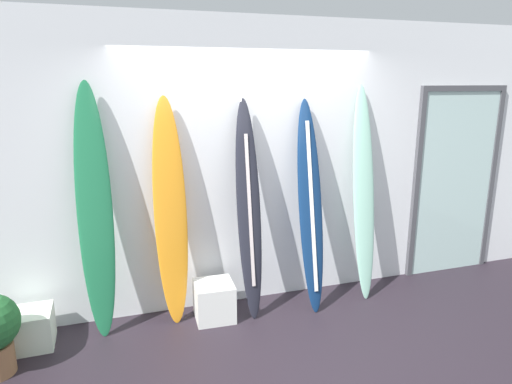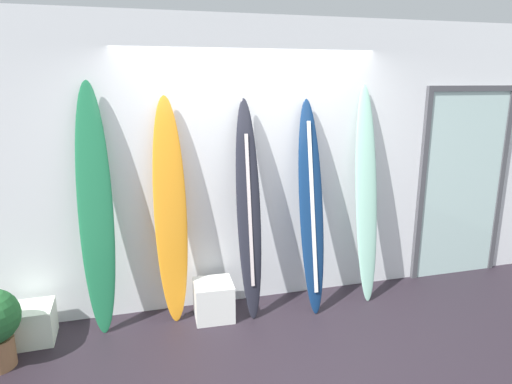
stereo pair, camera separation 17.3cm
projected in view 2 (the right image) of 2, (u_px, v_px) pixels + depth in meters
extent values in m
cube|color=black|center=(290.00, 367.00, 3.59)|extent=(8.00, 8.00, 0.04)
cube|color=silver|center=(248.00, 164.00, 4.47)|extent=(7.20, 0.20, 2.80)
ellipsoid|color=#1F7046|center=(96.00, 211.00, 3.89)|extent=(0.30, 0.31, 2.22)
ellipsoid|color=orange|center=(170.00, 212.00, 4.09)|extent=(0.30, 0.27, 2.09)
cone|color=black|center=(175.00, 301.00, 4.25)|extent=(0.07, 0.08, 0.11)
ellipsoid|color=#20212B|center=(249.00, 210.00, 4.20)|extent=(0.23, 0.43, 2.06)
cube|color=beige|center=(250.00, 211.00, 4.17)|extent=(0.04, 0.26, 1.40)
cone|color=black|center=(252.00, 298.00, 4.31)|extent=(0.07, 0.09, 0.11)
ellipsoid|color=navy|center=(311.00, 207.00, 4.34)|extent=(0.26, 0.53, 2.05)
cube|color=white|center=(313.00, 207.00, 4.30)|extent=(0.05, 0.37, 1.61)
ellipsoid|color=#8EC5B0|center=(366.00, 195.00, 4.53)|extent=(0.25, 0.43, 2.18)
cone|color=black|center=(366.00, 281.00, 4.65)|extent=(0.07, 0.09, 0.11)
cube|color=silver|center=(214.00, 300.00, 4.28)|extent=(0.38, 0.38, 0.36)
cube|color=silver|center=(33.00, 324.00, 3.90)|extent=(0.36, 0.36, 0.32)
cube|color=silver|center=(461.00, 186.00, 5.08)|extent=(0.99, 0.02, 2.10)
cube|color=#47474C|center=(421.00, 189.00, 4.94)|extent=(0.06, 0.06, 2.10)
cube|color=#47474C|center=(500.00, 183.00, 5.21)|extent=(0.06, 0.06, 2.10)
cube|color=#47474C|center=(473.00, 88.00, 4.81)|extent=(1.11, 0.06, 0.06)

